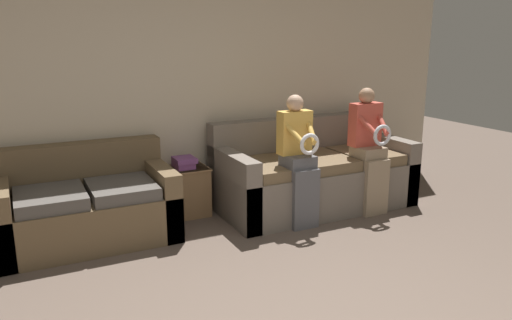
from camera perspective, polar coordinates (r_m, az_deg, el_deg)
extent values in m
cube|color=beige|center=(5.14, -9.75, 8.10)|extent=(6.87, 0.06, 2.55)
cube|color=#70665B|center=(5.37, 6.65, -2.91)|extent=(2.05, 0.97, 0.47)
cube|color=#70665B|center=(5.57, 4.63, 2.63)|extent=(2.05, 0.20, 0.45)
cube|color=#70665B|center=(4.90, -2.66, -3.11)|extent=(0.16, 0.97, 0.69)
cube|color=#70665B|center=(5.89, 14.43, -0.59)|extent=(0.16, 0.97, 0.69)
cube|color=brown|center=(4.92, 1.72, -0.90)|extent=(0.54, 0.73, 0.11)
cube|color=brown|center=(5.21, 7.34, -0.16)|extent=(0.54, 0.73, 0.11)
cube|color=brown|center=(5.54, 12.32, 0.49)|extent=(0.54, 0.73, 0.11)
cube|color=brown|center=(4.71, -18.67, -6.35)|extent=(1.51, 0.87, 0.41)
cube|color=brown|center=(4.91, -19.60, -0.53)|extent=(1.51, 0.20, 0.42)
cube|color=brown|center=(4.65, -27.01, -6.08)|extent=(0.16, 0.87, 0.62)
cube|color=brown|center=(4.80, -10.79, -4.15)|extent=(0.16, 0.87, 0.62)
cube|color=#514C47|center=(4.51, -22.47, -4.08)|extent=(0.56, 0.63, 0.11)
cube|color=#514C47|center=(4.58, -15.08, -3.21)|extent=(0.56, 0.63, 0.11)
cube|color=#56565B|center=(4.74, 5.59, -4.47)|extent=(0.27, 0.10, 0.58)
cube|color=#56565B|center=(4.76, 4.80, -0.08)|extent=(0.27, 0.28, 0.11)
cube|color=gold|center=(4.76, 4.43, 3.16)|extent=(0.32, 0.14, 0.41)
sphere|color=tan|center=(4.72, 4.49, 6.49)|extent=(0.16, 0.16, 0.16)
torus|color=silver|center=(4.55, 6.15, 1.81)|extent=(0.20, 0.04, 0.20)
cylinder|color=gold|center=(4.60, 4.26, 3.16)|extent=(0.13, 0.31, 0.23)
cylinder|color=gold|center=(4.70, 6.28, 3.35)|extent=(0.13, 0.31, 0.23)
cube|color=gray|center=(5.22, 13.45, -3.07)|extent=(0.28, 0.10, 0.58)
cube|color=gray|center=(5.24, 12.69, 0.92)|extent=(0.28, 0.28, 0.11)
cube|color=#C64C3D|center=(5.24, 12.37, 4.01)|extent=(0.33, 0.14, 0.44)
sphere|color=#A37A5B|center=(5.20, 12.54, 7.18)|extent=(0.16, 0.16, 0.16)
torus|color=silver|center=(5.04, 14.24, 2.76)|extent=(0.21, 0.04, 0.21)
cylinder|color=#C64C3D|center=(5.07, 12.46, 4.05)|extent=(0.13, 0.31, 0.24)
cylinder|color=#C64C3D|center=(5.19, 14.18, 4.19)|extent=(0.13, 0.31, 0.24)
cube|color=olive|center=(5.13, -8.04, -3.56)|extent=(0.42, 0.37, 0.50)
cube|color=#9A724A|center=(5.07, -8.13, -0.96)|extent=(0.44, 0.39, 0.02)
cube|color=#7A4284|center=(5.06, -8.29, -0.54)|extent=(0.18, 0.24, 0.06)
cube|color=#7A4284|center=(5.03, -8.17, 0.01)|extent=(0.21, 0.23, 0.05)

